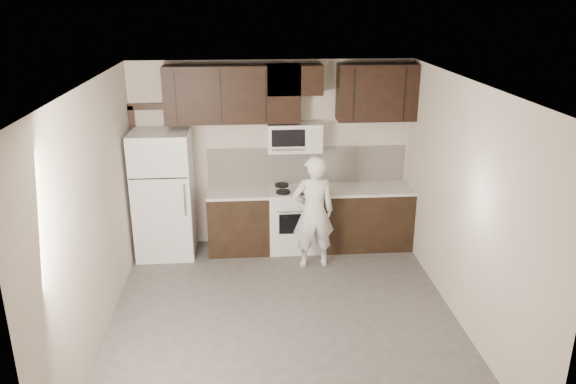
{
  "coord_description": "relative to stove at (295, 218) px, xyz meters",
  "views": [
    {
      "loc": [
        -0.38,
        -5.62,
        3.55
      ],
      "look_at": [
        0.12,
        0.9,
        1.24
      ],
      "focal_mm": 35.0,
      "sensor_mm": 36.0,
      "label": 1
    }
  ],
  "objects": [
    {
      "name": "door_trim",
      "position": [
        -2.22,
        0.27,
        0.79
      ],
      "size": [
        0.5,
        0.08,
        2.12
      ],
      "color": "black",
      "rests_on": "floor"
    },
    {
      "name": "back_wall",
      "position": [
        -0.3,
        0.31,
        0.89
      ],
      "size": [
        4.0,
        0.0,
        4.0
      ],
      "primitive_type": "plane",
      "rotation": [
        1.57,
        0.0,
        0.0
      ],
      "color": "#BCB0A0",
      "rests_on": "ground"
    },
    {
      "name": "microwave",
      "position": [
        -0.0,
        0.12,
        1.19
      ],
      "size": [
        0.76,
        0.42,
        0.4
      ],
      "color": "silver",
      "rests_on": "upper_cabinets"
    },
    {
      "name": "upper_cabinets",
      "position": [
        -0.09,
        0.14,
        1.82
      ],
      "size": [
        3.48,
        0.35,
        0.78
      ],
      "color": "black",
      "rests_on": "back_wall"
    },
    {
      "name": "stove",
      "position": [
        0.0,
        0.0,
        0.0
      ],
      "size": [
        0.76,
        0.66,
        0.94
      ],
      "color": "silver",
      "rests_on": "floor"
    },
    {
      "name": "floor",
      "position": [
        -0.3,
        -1.94,
        -0.46
      ],
      "size": [
        4.5,
        4.5,
        0.0
      ],
      "primitive_type": "plane",
      "color": "#4A4846",
      "rests_on": "ground"
    },
    {
      "name": "refrigerator",
      "position": [
        -1.85,
        -0.05,
        0.44
      ],
      "size": [
        0.8,
        0.76,
        1.8
      ],
      "color": "silver",
      "rests_on": "floor"
    },
    {
      "name": "backsplash",
      "position": [
        0.2,
        0.3,
        0.72
      ],
      "size": [
        2.9,
        0.02,
        0.54
      ],
      "primitive_type": "cube",
      "color": "silver",
      "rests_on": "counter_run"
    },
    {
      "name": "saucepan",
      "position": [
        0.18,
        -0.15,
        0.52
      ],
      "size": [
        0.33,
        0.19,
        0.18
      ],
      "color": "silver",
      "rests_on": "stove"
    },
    {
      "name": "counter_run",
      "position": [
        0.3,
        0.0,
        -0.0
      ],
      "size": [
        2.95,
        0.64,
        0.91
      ],
      "color": "black",
      "rests_on": "floor"
    },
    {
      "name": "pizza",
      "position": [
        0.21,
        -0.18,
        0.48
      ],
      "size": [
        0.3,
        0.3,
        0.02
      ],
      "primitive_type": "cylinder",
      "rotation": [
        0.0,
        0.0,
        -0.29
      ],
      "color": "beige",
      "rests_on": "baking_tray"
    },
    {
      "name": "ceiling",
      "position": [
        -0.3,
        -1.94,
        2.24
      ],
      "size": [
        4.5,
        4.5,
        0.0
      ],
      "primitive_type": "plane",
      "rotation": [
        3.14,
        0.0,
        0.0
      ],
      "color": "white",
      "rests_on": "back_wall"
    },
    {
      "name": "baking_tray",
      "position": [
        0.21,
        -0.18,
        0.46
      ],
      "size": [
        0.42,
        0.36,
        0.02
      ],
      "primitive_type": "cube",
      "rotation": [
        0.0,
        0.0,
        -0.29
      ],
      "color": "black",
      "rests_on": "counter_run"
    },
    {
      "name": "person",
      "position": [
        0.2,
        -0.6,
        0.33
      ],
      "size": [
        0.61,
        0.43,
        1.57
      ],
      "primitive_type": "imported",
      "rotation": [
        0.0,
        0.0,
        3.24
      ],
      "color": "white",
      "rests_on": "floor"
    }
  ]
}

